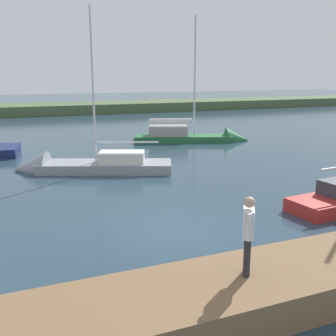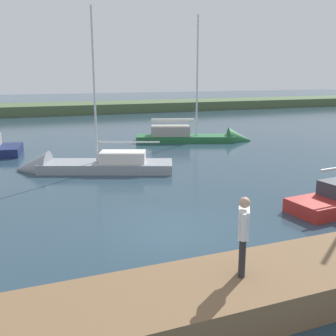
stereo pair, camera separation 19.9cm
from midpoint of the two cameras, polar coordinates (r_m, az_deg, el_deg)
The scene contains 6 objects.
ground_plane at distance 12.76m, azimuth 1.50°, elevation -9.11°, with size 200.00×200.00×0.00m, color #263D4C.
far_shoreline at distance 54.40m, azimuth -16.84°, elevation 7.45°, with size 180.00×8.00×2.40m, color #4C603D.
dock_pier at distance 9.11m, azimuth 12.96°, elevation -16.42°, with size 21.91×2.26×0.76m, color brown.
sailboat_mid_channel at distance 21.01m, azimuth -11.83°, elevation -0.00°, with size 8.20×4.78×8.92m.
sailboat_inner_slip at distance 30.01m, azimuth 4.70°, elevation 4.22°, with size 8.68×4.79×9.83m.
person_on_dock at distance 8.39m, azimuth 11.36°, elevation -8.76°, with size 0.43×0.56×1.69m.
Camera 2 is at (4.58, 10.89, 4.82)m, focal length 42.79 mm.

